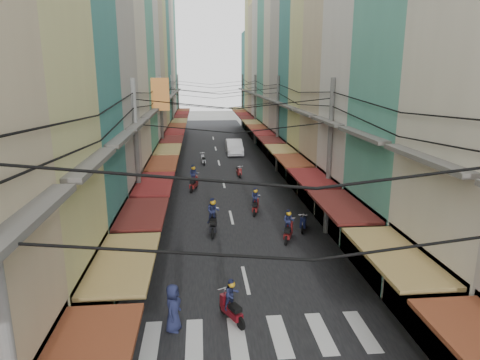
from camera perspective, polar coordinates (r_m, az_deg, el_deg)
ground at (r=20.16m, az=0.13°, el=-10.61°), size 160.00×160.00×0.00m
road at (r=39.19m, az=-2.70°, el=1.69°), size 10.00×80.00×0.02m
sidewalk_left at (r=39.43m, az=-12.18°, el=1.49°), size 3.00×80.00×0.06m
sidewalk_right at (r=40.01m, az=6.65°, el=1.90°), size 3.00×80.00×0.06m
crosswalk at (r=14.95m, az=2.49°, el=-20.14°), size 7.55×2.40×0.01m
building_row_left at (r=35.35m, az=-16.04°, el=15.77°), size 7.80×67.67×23.70m
building_row_right at (r=36.01m, az=10.58°, el=15.44°), size 7.80×68.98×22.59m
utility_poles at (r=33.34m, az=-2.40°, el=10.93°), size 10.20×66.13×8.20m
white_car at (r=45.62m, az=-0.77°, el=3.46°), size 5.49×2.16×1.94m
bicycle at (r=20.12m, az=23.17°, el=-11.90°), size 1.67×1.08×1.07m
moving_scooters at (r=25.85m, az=-1.28°, el=-3.69°), size 6.53×28.05×1.97m
parked_scooters at (r=17.29m, az=17.08°, el=-14.03°), size 13.21×14.47×0.97m
pedestrians at (r=20.80m, az=-10.67°, el=-7.01°), size 12.41×20.08×2.16m
market_umbrella at (r=17.18m, az=21.22°, el=-7.49°), size 2.57×2.57×2.71m
traffic_sign at (r=16.07m, az=20.86°, el=-9.13°), size 0.10×0.70×3.18m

